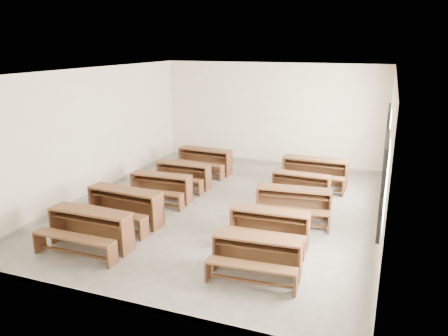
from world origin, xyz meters
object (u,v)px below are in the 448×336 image
at_px(desk_set_1, 124,204).
at_px(desk_set_8, 300,184).
at_px(desk_set_7, 294,202).
at_px(desk_set_6, 269,225).
at_px(desk_set_0, 89,227).
at_px(desk_set_5, 257,253).
at_px(desk_set_3, 183,173).
at_px(desk_set_9, 314,170).
at_px(desk_set_4, 204,159).
at_px(desk_set_2, 160,186).

bearing_deg(desk_set_1, desk_set_8, 45.96).
bearing_deg(desk_set_7, desk_set_8, 89.62).
distance_m(desk_set_6, desk_set_7, 1.34).
xyz_separation_m(desk_set_0, desk_set_5, (3.25, 0.15, -0.04)).
distance_m(desk_set_1, desk_set_8, 4.35).
height_order(desk_set_5, desk_set_7, desk_set_7).
bearing_deg(desk_set_3, desk_set_9, 22.94).
bearing_deg(desk_set_7, desk_set_4, 135.23).
distance_m(desk_set_2, desk_set_3, 1.17).
height_order(desk_set_8, desk_set_9, desk_set_9).
bearing_deg(desk_set_0, desk_set_8, 52.47).
height_order(desk_set_7, desk_set_9, desk_set_9).
bearing_deg(desk_set_0, desk_set_2, 89.79).
bearing_deg(desk_set_9, desk_set_8, -97.13).
xyz_separation_m(desk_set_3, desk_set_4, (0.01, 1.47, 0.04)).
relative_size(desk_set_3, desk_set_6, 0.96).
relative_size(desk_set_0, desk_set_5, 1.09).
relative_size(desk_set_0, desk_set_6, 1.07).
relative_size(desk_set_7, desk_set_9, 0.97).
xyz_separation_m(desk_set_0, desk_set_7, (3.34, 2.69, -0.01)).
xyz_separation_m(desk_set_6, desk_set_7, (0.19, 1.33, 0.03)).
bearing_deg(desk_set_9, desk_set_7, -89.53).
relative_size(desk_set_8, desk_set_9, 0.84).
relative_size(desk_set_2, desk_set_6, 0.99).
bearing_deg(desk_set_1, desk_set_5, -13.91).
bearing_deg(desk_set_9, desk_set_1, -129.34).
relative_size(desk_set_3, desk_set_8, 1.03).
distance_m(desk_set_4, desk_set_7, 4.22).
bearing_deg(desk_set_9, desk_set_3, -156.91).
xyz_separation_m(desk_set_0, desk_set_2, (0.03, 2.73, -0.04)).
height_order(desk_set_5, desk_set_6, desk_set_6).
relative_size(desk_set_3, desk_set_9, 0.86).
bearing_deg(desk_set_5, desk_set_2, 137.77).
bearing_deg(desk_set_6, desk_set_9, 84.02).
distance_m(desk_set_0, desk_set_9, 6.22).
distance_m(desk_set_8, desk_set_9, 1.11).
xyz_separation_m(desk_set_3, desk_set_7, (3.27, -1.21, 0.04)).
height_order(desk_set_1, desk_set_5, desk_set_1).
bearing_deg(desk_set_3, desk_set_1, -91.29).
height_order(desk_set_6, desk_set_7, desk_set_7).
relative_size(desk_set_2, desk_set_4, 0.92).
bearing_deg(desk_set_3, desk_set_2, -91.04).
height_order(desk_set_2, desk_set_6, desk_set_6).
xyz_separation_m(desk_set_1, desk_set_2, (0.07, 1.49, -0.05)).
bearing_deg(desk_set_5, desk_set_0, 179.09).
distance_m(desk_set_2, desk_set_5, 4.13).
relative_size(desk_set_2, desk_set_7, 0.91).
distance_m(desk_set_7, desk_set_8, 1.44).
height_order(desk_set_1, desk_set_7, desk_set_1).
height_order(desk_set_5, desk_set_9, desk_set_9).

